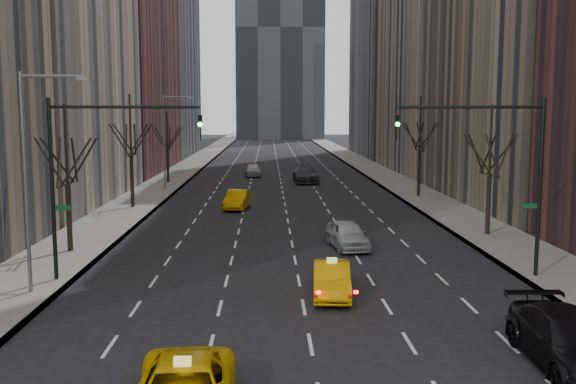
{
  "coord_description": "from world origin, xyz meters",
  "views": [
    {
      "loc": [
        -1.36,
        -16.11,
        7.53
      ],
      "look_at": [
        -0.36,
        16.13,
        3.5
      ],
      "focal_mm": 40.0,
      "sensor_mm": 36.0,
      "label": 1
    }
  ],
  "objects": [
    {
      "name": "traffic_mast_right",
      "position": [
        9.11,
        12.0,
        5.49
      ],
      "size": [
        6.69,
        0.39,
        8.0
      ],
      "color": "black",
      "rests_on": "ground"
    },
    {
      "name": "sidewalk_right",
      "position": [
        12.25,
        70.0,
        0.07
      ],
      "size": [
        4.5,
        320.0,
        0.15
      ],
      "primitive_type": "cube",
      "color": "slate",
      "rests_on": "ground"
    },
    {
      "name": "parked_suv_black",
      "position": [
        7.5,
        1.92,
        0.81
      ],
      "size": [
        2.41,
        5.66,
        1.63
      ],
      "primitive_type": "imported",
      "rotation": [
        0.0,
        0.0,
        -0.02
      ],
      "color": "black",
      "rests_on": "ground"
    },
    {
      "name": "tree_lw_c",
      "position": [
        -12.0,
        34.0,
        4.04
      ],
      "size": [
        3.36,
        3.5,
        8.74
      ],
      "color": "black",
      "rests_on": "ground"
    },
    {
      "name": "tree_rw_c",
      "position": [
        12.0,
        40.0,
        4.04
      ],
      "size": [
        3.36,
        3.5,
        8.74
      ],
      "color": "black",
      "rests_on": "ground"
    },
    {
      "name": "streetlight_far",
      "position": [
        -10.84,
        45.0,
        5.62
      ],
      "size": [
        2.83,
        0.22,
        9.0
      ],
      "color": "slate",
      "rests_on": "ground"
    },
    {
      "name": "far_car_white",
      "position": [
        -3.16,
        59.1,
        0.77
      ],
      "size": [
        2.1,
        4.64,
        1.55
      ],
      "primitive_type": "imported",
      "rotation": [
        0.0,
        0.0,
        0.06
      ],
      "color": "#B8B8B8",
      "rests_on": "ground"
    },
    {
      "name": "far_suv_grey",
      "position": [
        2.67,
        52.23,
        0.89
      ],
      "size": [
        2.77,
        6.26,
        1.79
      ],
      "primitive_type": "imported",
      "rotation": [
        0.0,
        0.0,
        0.04
      ],
      "color": "#2F3034",
      "rests_on": "ground"
    },
    {
      "name": "sidewalk_left",
      "position": [
        -12.25,
        70.0,
        0.07
      ],
      "size": [
        4.5,
        320.0,
        0.15
      ],
      "primitive_type": "cube",
      "color": "slate",
      "rests_on": "ground"
    },
    {
      "name": "traffic_mast_left",
      "position": [
        -9.11,
        12.0,
        5.49
      ],
      "size": [
        6.69,
        0.39,
        8.0
      ],
      "color": "black",
      "rests_on": "ground"
    },
    {
      "name": "silver_sedan_ahead",
      "position": [
        3.03,
        18.82,
        0.76
      ],
      "size": [
        2.38,
        4.66,
        1.52
      ],
      "primitive_type": "imported",
      "rotation": [
        0.0,
        0.0,
        0.14
      ],
      "color": "#A6AAAE",
      "rests_on": "ground"
    },
    {
      "name": "taxi_sedan",
      "position": [
        1.23,
        9.48,
        0.7
      ],
      "size": [
        1.78,
        4.33,
        1.4
      ],
      "primitive_type": "imported",
      "rotation": [
        0.0,
        0.0,
        -0.07
      ],
      "color": "#D69204",
      "rests_on": "ground"
    },
    {
      "name": "far_taxi",
      "position": [
        -3.76,
        33.56,
        0.74
      ],
      "size": [
        2.11,
        4.65,
        1.48
      ],
      "primitive_type": "imported",
      "rotation": [
        0.0,
        0.0,
        -0.12
      ],
      "color": "#D59604",
      "rests_on": "ground"
    },
    {
      "name": "tree_lw_b",
      "position": [
        -12.0,
        18.0,
        3.72
      ],
      "size": [
        3.36,
        3.5,
        7.82
      ],
      "color": "black",
      "rests_on": "ground"
    },
    {
      "name": "streetlight_near",
      "position": [
        -10.84,
        10.0,
        5.62
      ],
      "size": [
        2.83,
        0.22,
        9.0
      ],
      "color": "slate",
      "rests_on": "ground"
    },
    {
      "name": "tree_rw_b",
      "position": [
        12.0,
        22.0,
        3.72
      ],
      "size": [
        3.36,
        3.5,
        7.82
      ],
      "color": "black",
      "rests_on": "ground"
    },
    {
      "name": "tree_lw_d",
      "position": [
        -12.0,
        52.0,
        3.56
      ],
      "size": [
        3.36,
        3.5,
        7.36
      ],
      "color": "black",
      "rests_on": "ground"
    }
  ]
}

